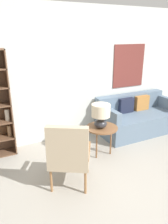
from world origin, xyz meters
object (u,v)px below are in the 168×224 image
armchair (69,153)px  couch (137,118)px  table_lamp (101,114)px  side_table (102,130)px

armchair → couch: bearing=28.2°
armchair → table_lamp: armchair is taller
side_table → table_lamp: bearing=-157.5°
table_lamp → armchair: bearing=-145.3°
couch → table_lamp: (-1.30, -0.56, 0.50)m
couch → table_lamp: table_lamp is taller
armchair → side_table: size_ratio=1.76×
side_table → couch: bearing=23.4°
armchair → couch: size_ratio=0.57×
armchair → couch: 2.46m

